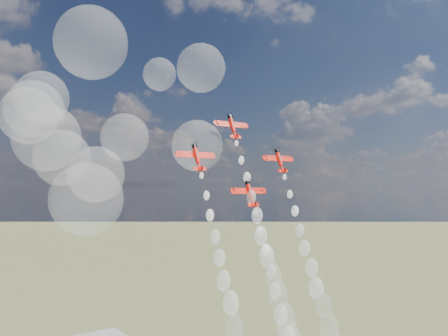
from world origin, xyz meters
The scene contains 7 objects.
plane_lead centered at (-8.73, 12.25, 95.99)m, with size 10.96×5.08×7.45m.
plane_left centered at (-23.80, 8.24, 86.24)m, with size 10.96×5.08×7.45m.
plane_right centered at (6.34, 8.24, 86.24)m, with size 10.96×5.08×7.45m.
plane_slot centered at (-8.73, 4.23, 76.48)m, with size 10.96×5.08×7.45m.
smoke_trail_lead centered at (-8.60, -6.63, 50.57)m, with size 5.71×24.65×53.80m.
smoke_trail_right centered at (6.27, -10.65, 41.04)m, with size 5.31×24.73×53.57m.
drifted_smoke_cloud centered at (-44.84, 24.98, 95.94)m, with size 67.23×35.06×61.97m.
Camera 1 is at (-93.08, -97.69, 78.82)m, focal length 38.00 mm.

